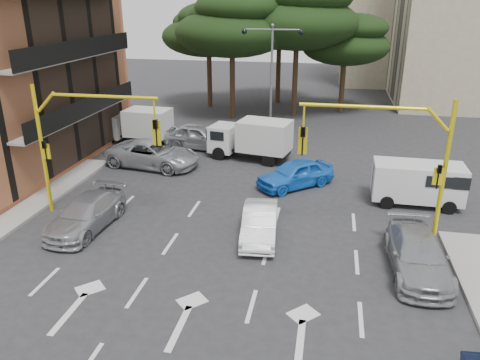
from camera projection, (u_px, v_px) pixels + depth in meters
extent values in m
plane|color=#28282B|center=(217.00, 248.00, 18.92)|extent=(120.00, 120.00, 0.00)
cube|color=gray|center=(270.00, 139.00, 33.54)|extent=(1.40, 6.00, 0.15)
cube|color=black|center=(67.00, 65.00, 25.94)|extent=(0.12, 14.72, 11.20)
cube|color=black|center=(401.00, 10.00, 43.36)|extent=(0.12, 11.04, 16.20)
cube|color=tan|center=(415.00, 12.00, 53.97)|extent=(16.00, 12.00, 16.00)
cube|color=black|center=(344.00, 16.00, 55.59)|extent=(0.12, 11.04, 14.20)
cylinder|color=#382616|center=(232.00, 89.00, 38.87)|extent=(0.44, 0.44, 4.95)
ellipsoid|color=black|center=(232.00, 33.00, 37.26)|extent=(9.15, 9.15, 3.87)
ellipsoid|color=black|center=(238.00, 8.00, 36.11)|extent=(6.86, 6.86, 2.86)
ellipsoid|color=black|center=(227.00, 15.00, 37.15)|extent=(6.07, 6.07, 2.64)
cylinder|color=#382616|center=(295.00, 84.00, 39.73)|extent=(0.44, 0.44, 5.40)
ellipsoid|color=black|center=(297.00, 24.00, 37.97)|extent=(9.98, 9.98, 4.22)
ellipsoid|color=black|center=(292.00, 5.00, 37.82)|extent=(6.62, 6.62, 2.88)
cylinder|color=#382616|center=(210.00, 82.00, 43.15)|extent=(0.44, 0.44, 4.50)
ellipsoid|color=black|center=(209.00, 37.00, 41.69)|extent=(8.32, 8.32, 3.52)
ellipsoid|color=black|center=(214.00, 17.00, 40.60)|extent=(6.24, 6.24, 2.60)
ellipsoid|color=black|center=(204.00, 22.00, 41.62)|extent=(5.52, 5.52, 2.40)
cylinder|color=#382616|center=(342.00, 89.00, 41.09)|extent=(0.44, 0.44, 4.05)
ellipsoid|color=black|center=(345.00, 46.00, 39.77)|extent=(7.49, 7.49, 3.17)
ellipsoid|color=black|center=(354.00, 28.00, 38.75)|extent=(5.62, 5.62, 2.34)
ellipsoid|color=black|center=(340.00, 33.00, 39.75)|extent=(4.97, 4.97, 2.16)
cylinder|color=#382616|center=(278.00, 77.00, 44.74)|extent=(0.44, 0.44, 4.95)
ellipsoid|color=black|center=(280.00, 28.00, 43.13)|extent=(9.15, 9.15, 3.87)
ellipsoid|color=black|center=(286.00, 6.00, 41.98)|extent=(6.86, 6.86, 2.86)
ellipsoid|color=black|center=(275.00, 13.00, 43.02)|extent=(6.07, 6.07, 2.64)
cylinder|color=yellow|center=(444.00, 176.00, 18.13)|extent=(0.18, 0.18, 6.00)
cylinder|color=yellow|center=(437.00, 119.00, 17.42)|extent=(0.95, 0.14, 0.95)
cylinder|color=yellow|center=(363.00, 107.00, 17.78)|extent=(4.80, 0.14, 0.14)
cylinder|color=yellow|center=(304.00, 116.00, 18.34)|extent=(0.08, 0.08, 0.90)
imported|color=black|center=(303.00, 141.00, 18.72)|extent=(0.20, 0.24, 1.20)
cube|color=yellow|center=(303.00, 141.00, 18.79)|extent=(0.36, 0.06, 1.10)
imported|color=black|center=(438.00, 177.00, 18.03)|extent=(0.16, 0.20, 1.00)
cube|color=yellow|center=(438.00, 176.00, 18.12)|extent=(0.35, 0.08, 0.70)
cylinder|color=yellow|center=(42.00, 151.00, 21.20)|extent=(0.18, 0.18, 6.00)
cylinder|color=yellow|center=(46.00, 102.00, 20.29)|extent=(0.95, 0.14, 0.95)
cylinder|color=yellow|center=(104.00, 96.00, 19.67)|extent=(4.80, 0.14, 0.14)
cylinder|color=yellow|center=(154.00, 109.00, 19.44)|extent=(0.08, 0.08, 0.90)
imported|color=black|center=(156.00, 133.00, 19.82)|extent=(0.20, 0.24, 1.20)
cube|color=yellow|center=(157.00, 133.00, 19.90)|extent=(0.36, 0.06, 1.10)
imported|color=black|center=(45.00, 152.00, 21.02)|extent=(0.16, 0.20, 1.00)
cube|color=yellow|center=(46.00, 151.00, 21.12)|extent=(0.35, 0.08, 0.70)
cylinder|color=slate|center=(271.00, 85.00, 32.15)|extent=(0.16, 0.16, 7.50)
cylinder|color=slate|center=(259.00, 29.00, 30.99)|extent=(1.80, 0.10, 0.10)
sphere|color=black|center=(244.00, 31.00, 31.23)|extent=(0.36, 0.36, 0.36)
cylinder|color=slate|center=(286.00, 30.00, 30.67)|extent=(1.80, 0.10, 0.10)
sphere|color=black|center=(301.00, 32.00, 30.55)|extent=(0.36, 0.36, 0.36)
sphere|color=slate|center=(273.00, 25.00, 30.74)|extent=(0.24, 0.24, 0.24)
imported|color=white|center=(260.00, 223.00, 19.58)|extent=(1.77, 4.13, 1.32)
imported|color=blue|center=(295.00, 174.00, 24.90)|extent=(4.38, 4.16, 1.47)
imported|color=#989A9F|center=(86.00, 214.00, 20.36)|extent=(2.20, 4.83, 1.37)
imported|color=#ACB0B4|center=(153.00, 154.00, 27.91)|extent=(5.95, 3.44, 1.56)
imported|color=#AAAFB3|center=(200.00, 137.00, 31.30)|extent=(5.11, 2.70, 1.66)
imported|color=#929499|center=(417.00, 255.00, 17.08)|extent=(2.14, 4.90, 1.40)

